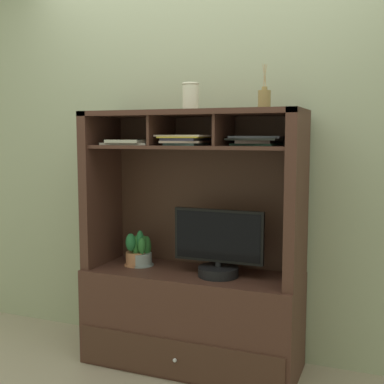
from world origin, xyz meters
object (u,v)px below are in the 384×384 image
object	(u,v)px
ceramic_vase	(191,96)
potted_fern	(141,252)
magazine_stack_left	(132,142)
tv_monitor	(218,249)
potted_orchid	(135,253)
magazine_stack_centre	(257,140)
magazine_stack_right	(185,140)
media_console	(193,288)
diffuser_bottle	(264,99)

from	to	relation	value
ceramic_vase	potted_fern	bearing A→B (deg)	174.39
magazine_stack_left	tv_monitor	bearing A→B (deg)	-1.73
potted_orchid	magazine_stack_centre	xyz separation A→B (m)	(0.76, 0.07, 0.71)
potted_orchid	magazine_stack_right	world-z (taller)	magazine_stack_right
potted_fern	magazine_stack_centre	bearing A→B (deg)	3.63
media_console	magazine_stack_right	bearing A→B (deg)	-108.58
tv_monitor	magazine_stack_right	size ratio (longest dim) A/B	1.65
magazine_stack_left	magazine_stack_centre	distance (m)	0.77
potted_orchid	magazine_stack_centre	size ratio (longest dim) A/B	0.67
media_console	tv_monitor	world-z (taller)	media_console
tv_monitor	magazine_stack_centre	xyz separation A→B (m)	(0.20, 0.10, 0.63)
ceramic_vase	tv_monitor	bearing A→B (deg)	-5.60
media_console	ceramic_vase	size ratio (longest dim) A/B	9.72
potted_orchid	diffuser_bottle	world-z (taller)	diffuser_bottle
tv_monitor	potted_orchid	bearing A→B (deg)	176.62
media_console	potted_fern	xyz separation A→B (m)	(-0.35, 0.00, 0.19)
diffuser_bottle	ceramic_vase	size ratio (longest dim) A/B	1.55
potted_fern	media_console	bearing A→B (deg)	-0.73
magazine_stack_right	ceramic_vase	xyz separation A→B (m)	(0.02, 0.03, 0.25)
media_console	magazine_stack_centre	distance (m)	0.97
magazine_stack_right	ceramic_vase	bearing A→B (deg)	56.15
potted_orchid	ceramic_vase	world-z (taller)	ceramic_vase
media_console	tv_monitor	size ratio (longest dim) A/B	2.87
magazine_stack_right	ceramic_vase	world-z (taller)	ceramic_vase
potted_orchid	magazine_stack_left	xyz separation A→B (m)	(-0.00, -0.02, 0.69)
media_console	ceramic_vase	bearing A→B (deg)	-90.00
potted_orchid	potted_fern	world-z (taller)	potted_orchid
ceramic_vase	magazine_stack_left	bearing A→B (deg)	-179.91
magazine_stack_left	ceramic_vase	world-z (taller)	ceramic_vase
potted_orchid	potted_fern	distance (m)	0.04
potted_fern	magazine_stack_right	size ratio (longest dim) A/B	0.60
magazine_stack_right	magazine_stack_left	bearing A→B (deg)	175.36
diffuser_bottle	tv_monitor	bearing A→B (deg)	-165.32
potted_orchid	potted_fern	bearing A→B (deg)	30.19
potted_fern	magazine_stack_right	distance (m)	0.78
diffuser_bottle	ceramic_vase	world-z (taller)	diffuser_bottle
tv_monitor	magazine_stack_left	xyz separation A→B (m)	(-0.57, 0.02, 0.61)
tv_monitor	ceramic_vase	xyz separation A→B (m)	(-0.18, 0.02, 0.88)
tv_monitor	magazine_stack_right	bearing A→B (deg)	-176.43
potted_orchid	diffuser_bottle	bearing A→B (deg)	2.14
potted_orchid	ceramic_vase	bearing A→B (deg)	-2.34
magazine_stack_left	magazine_stack_right	xyz separation A→B (m)	(0.37, -0.03, 0.02)
potted_fern	magazine_stack_left	xyz separation A→B (m)	(-0.03, -0.04, 0.69)
tv_monitor	ceramic_vase	world-z (taller)	ceramic_vase
magazine_stack_centre	diffuser_bottle	distance (m)	0.23
diffuser_bottle	media_console	bearing A→B (deg)	-177.87
magazine_stack_left	diffuser_bottle	bearing A→B (deg)	3.29
magazine_stack_centre	diffuser_bottle	size ratio (longest dim) A/B	1.36
media_console	diffuser_bottle	distance (m)	1.20
potted_fern	magazine_stack_centre	distance (m)	1.01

